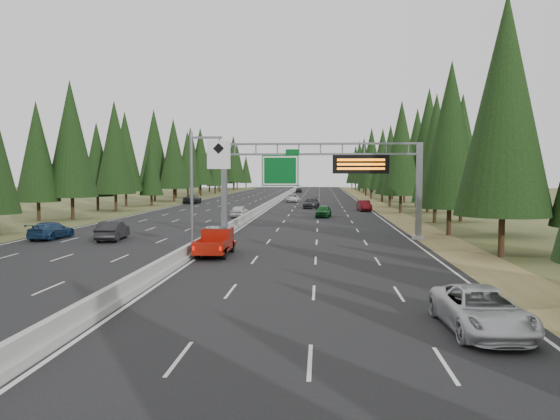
# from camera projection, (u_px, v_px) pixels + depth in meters

# --- Properties ---
(road) EXTENTS (32.00, 260.00, 0.08)m
(road) POSITION_uv_depth(u_px,v_px,m) (270.00, 206.00, 90.11)
(road) COLOR black
(road) RESTS_ON ground
(shoulder_right) EXTENTS (3.60, 260.00, 0.06)m
(shoulder_right) POSITION_uv_depth(u_px,v_px,m) (379.00, 207.00, 88.80)
(shoulder_right) COLOR olive
(shoulder_right) RESTS_ON ground
(shoulder_left) EXTENTS (3.60, 260.00, 0.06)m
(shoulder_left) POSITION_uv_depth(u_px,v_px,m) (165.00, 206.00, 91.42)
(shoulder_left) COLOR #3C4821
(shoulder_left) RESTS_ON ground
(median_barrier) EXTENTS (0.70, 260.00, 0.85)m
(median_barrier) POSITION_uv_depth(u_px,v_px,m) (270.00, 204.00, 90.08)
(median_barrier) COLOR #999993
(median_barrier) RESTS_ON road
(sign_gantry) EXTENTS (16.75, 0.98, 7.80)m
(sign_gantry) POSITION_uv_depth(u_px,v_px,m) (328.00, 175.00, 44.21)
(sign_gantry) COLOR slate
(sign_gantry) RESTS_ON road
(hov_sign_pole) EXTENTS (2.80, 0.50, 8.00)m
(hov_sign_pole) POSITION_uv_depth(u_px,v_px,m) (200.00, 184.00, 34.99)
(hov_sign_pole) COLOR slate
(hov_sign_pole) RESTS_ON road
(tree_row_right) EXTENTS (11.44, 239.55, 18.98)m
(tree_row_right) POSITION_uv_depth(u_px,v_px,m) (417.00, 150.00, 77.19)
(tree_row_right) COLOR black
(tree_row_right) RESTS_ON ground
(tree_row_left) EXTENTS (11.09, 242.46, 18.95)m
(tree_row_left) POSITION_uv_depth(u_px,v_px,m) (123.00, 150.00, 83.64)
(tree_row_left) COLOR black
(tree_row_left) RESTS_ON ground
(silver_minivan) EXTENTS (2.70, 5.39, 1.46)m
(silver_minivan) POSITION_uv_depth(u_px,v_px,m) (481.00, 310.00, 18.28)
(silver_minivan) COLOR silver
(silver_minivan) RESTS_ON road
(red_pickup) EXTENTS (1.92, 5.37, 1.75)m
(red_pickup) POSITION_uv_depth(u_px,v_px,m) (217.00, 240.00, 35.71)
(red_pickup) COLOR black
(red_pickup) RESTS_ON road
(car_ahead_green) EXTENTS (2.14, 4.46, 1.47)m
(car_ahead_green) POSITION_uv_depth(u_px,v_px,m) (323.00, 211.00, 66.46)
(car_ahead_green) COLOR #114E1E
(car_ahead_green) RESTS_ON road
(car_ahead_dkred) EXTENTS (1.96, 4.67, 1.50)m
(car_ahead_dkred) POSITION_uv_depth(u_px,v_px,m) (364.00, 206.00, 77.43)
(car_ahead_dkred) COLOR #610D14
(car_ahead_dkred) RESTS_ON road
(car_ahead_dkgrey) EXTENTS (2.65, 5.51, 1.55)m
(car_ahead_dkgrey) POSITION_uv_depth(u_px,v_px,m) (311.00, 203.00, 83.93)
(car_ahead_dkgrey) COLOR black
(car_ahead_dkgrey) RESTS_ON road
(car_ahead_white) EXTENTS (2.85, 5.37, 1.44)m
(car_ahead_white) POSITION_uv_depth(u_px,v_px,m) (293.00, 198.00, 102.30)
(car_ahead_white) COLOR silver
(car_ahead_white) RESTS_ON road
(car_ahead_far) EXTENTS (1.96, 4.41, 1.47)m
(car_ahead_far) POSITION_uv_depth(u_px,v_px,m) (299.00, 190.00, 153.47)
(car_ahead_far) COLOR black
(car_ahead_far) RESTS_ON road
(car_onc_near) EXTENTS (2.09, 4.80, 1.53)m
(car_onc_near) POSITION_uv_depth(u_px,v_px,m) (113.00, 231.00, 43.43)
(car_onc_near) COLOR black
(car_onc_near) RESTS_ON road
(car_onc_blue) EXTENTS (2.23, 4.91, 1.40)m
(car_onc_blue) POSITION_uv_depth(u_px,v_px,m) (51.00, 230.00, 44.23)
(car_onc_blue) COLOR navy
(car_onc_blue) RESTS_ON road
(car_onc_white) EXTENTS (2.06, 4.39, 1.45)m
(car_onc_white) POSITION_uv_depth(u_px,v_px,m) (240.00, 211.00, 66.36)
(car_onc_white) COLOR silver
(car_onc_white) RESTS_ON road
(car_onc_far) EXTENTS (2.70, 5.58, 1.53)m
(car_onc_far) POSITION_uv_depth(u_px,v_px,m) (192.00, 199.00, 97.12)
(car_onc_far) COLOR black
(car_onc_far) RESTS_ON road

